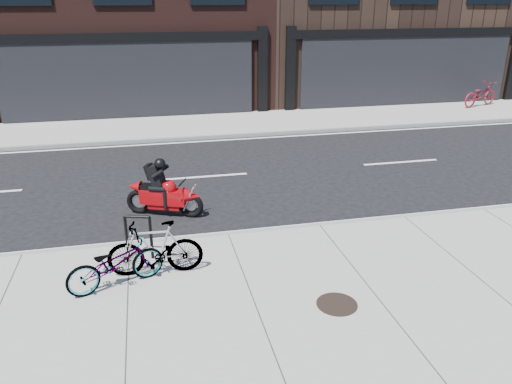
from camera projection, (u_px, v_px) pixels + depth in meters
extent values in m
plane|color=black|center=(215.00, 204.00, 12.18)|extent=(120.00, 120.00, 0.00)
cube|color=gray|center=(261.00, 324.00, 7.62)|extent=(60.00, 6.00, 0.13)
cube|color=gray|center=(186.00, 126.00, 19.20)|extent=(60.00, 3.50, 0.13)
cylinder|color=black|center=(127.00, 237.00, 9.28)|extent=(0.06, 0.06, 0.84)
cylinder|color=black|center=(151.00, 238.00, 9.25)|extent=(0.06, 0.06, 0.84)
cylinder|color=black|center=(137.00, 217.00, 9.11)|extent=(0.46, 0.19, 0.06)
imported|color=gray|center=(115.00, 263.00, 8.33)|extent=(1.77, 1.12, 0.88)
imported|color=gray|center=(155.00, 248.00, 8.70)|extent=(1.69, 0.55, 1.00)
torus|color=black|center=(191.00, 206.00, 11.36)|extent=(0.59, 0.34, 0.59)
torus|color=black|center=(139.00, 202.00, 11.56)|extent=(0.59, 0.34, 0.59)
cube|color=#8F060B|center=(164.00, 196.00, 11.40)|extent=(1.11, 0.72, 0.34)
cone|color=#8F060B|center=(192.00, 196.00, 11.27)|extent=(0.52, 0.51, 0.39)
sphere|color=#8F060B|center=(169.00, 187.00, 11.29)|extent=(0.35, 0.35, 0.35)
cube|color=black|center=(152.00, 187.00, 11.36)|extent=(0.55, 0.42, 0.11)
cylinder|color=silver|center=(147.00, 200.00, 11.69)|extent=(0.48, 0.26, 0.08)
cube|color=black|center=(156.00, 175.00, 11.23)|extent=(0.44, 0.43, 0.52)
cube|color=black|center=(150.00, 172.00, 11.23)|extent=(0.29, 0.33, 0.36)
sphere|color=black|center=(160.00, 164.00, 11.12)|extent=(0.26, 0.26, 0.26)
imported|color=maroon|center=(480.00, 94.00, 22.13)|extent=(2.14, 1.32, 1.06)
cylinder|color=black|center=(337.00, 304.00, 7.98)|extent=(0.66, 0.66, 0.02)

